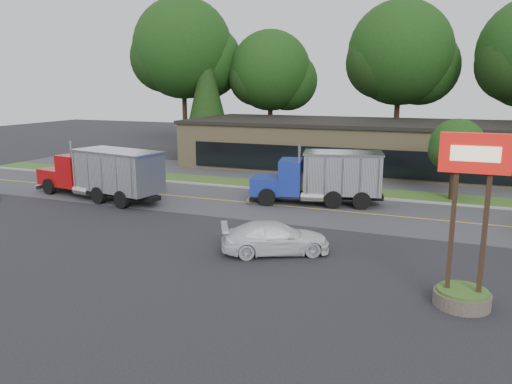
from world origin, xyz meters
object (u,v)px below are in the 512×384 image
bilo_sign (466,250)px  dump_truck_red (104,172)px  dump_truck_blue (324,176)px  rally_car (275,238)px

bilo_sign → dump_truck_red: (-22.09, 8.94, -0.21)m
dump_truck_blue → rally_car: bearing=79.5°
dump_truck_red → dump_truck_blue: bearing=-151.9°
bilo_sign → dump_truck_blue: size_ratio=0.70×
bilo_sign → dump_truck_red: bilo_sign is taller
bilo_sign → dump_truck_red: 23.83m
dump_truck_blue → dump_truck_red: bearing=3.9°
bilo_sign → dump_truck_blue: bearing=122.2°
bilo_sign → dump_truck_red: bearing=158.0°
dump_truck_blue → rally_car: size_ratio=1.75×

